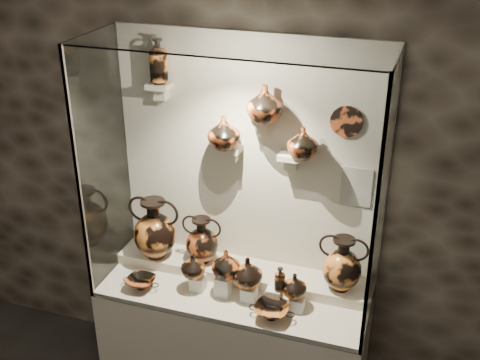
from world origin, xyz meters
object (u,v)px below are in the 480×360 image
at_px(jug_b, 226,264).
at_px(lekythos_small, 280,278).
at_px(amphora_left, 155,228).
at_px(kylix_right, 272,311).
at_px(ovoid_vase_a, 224,132).
at_px(ovoid_vase_c, 303,142).
at_px(amphora_right, 342,264).
at_px(jug_c, 248,272).
at_px(jug_a, 193,266).
at_px(jug_e, 295,285).
at_px(lekythos_tall, 158,59).
at_px(kylix_left, 141,282).
at_px(ovoid_vase_b, 265,103).
at_px(amphora_mid, 202,240).

bearing_deg(jug_b, lekythos_small, 16.76).
height_order(amphora_left, kylix_right, amphora_left).
distance_m(ovoid_vase_a, ovoid_vase_c, 0.48).
bearing_deg(amphora_right, amphora_left, -163.98).
height_order(jug_c, ovoid_vase_c, ovoid_vase_c).
height_order(amphora_right, jug_b, amphora_right).
distance_m(jug_a, jug_c, 0.35).
distance_m(amphora_right, kylix_right, 0.52).
relative_size(jug_e, lekythos_tall, 0.52).
bearing_deg(ovoid_vase_c, ovoid_vase_a, 170.96).
height_order(amphora_left, ovoid_vase_a, ovoid_vase_a).
bearing_deg(jug_e, ovoid_vase_a, 145.86).
xyz_separation_m(amphora_left, lekythos_small, (0.90, -0.18, -0.07)).
height_order(kylix_left, kylix_right, kylix_right).
xyz_separation_m(jug_b, ovoid_vase_b, (0.16, 0.23, 0.97)).
bearing_deg(ovoid_vase_a, ovoid_vase_c, -5.17).
distance_m(kylix_right, ovoid_vase_a, 1.09).
distance_m(lekythos_small, ovoid_vase_a, 0.93).
bearing_deg(ovoid_vase_c, ovoid_vase_b, 173.55).
bearing_deg(kylix_right, amphora_right, 24.14).
distance_m(amphora_left, ovoid_vase_b, 1.17).
distance_m(amphora_left, kylix_right, 0.96).
xyz_separation_m(lekythos_small, ovoid_vase_c, (0.04, 0.26, 0.77)).
height_order(jug_b, kylix_left, jug_b).
bearing_deg(ovoid_vase_b, lekythos_tall, 176.19).
bearing_deg(lekythos_small, ovoid_vase_b, 128.11).
bearing_deg(amphora_left, ovoid_vase_a, 27.11).
height_order(amphora_right, lekythos_tall, lekythos_tall).
bearing_deg(amphora_right, jug_e, -129.12).
bearing_deg(ovoid_vase_a, jug_e, -29.71).
bearing_deg(lekythos_tall, kylix_right, -2.07).
relative_size(amphora_mid, jug_b, 1.71).
bearing_deg(lekythos_small, jug_e, 15.05).
xyz_separation_m(jug_b, lekythos_small, (0.35, -0.01, -0.01)).
xyz_separation_m(amphora_mid, ovoid_vase_b, (0.40, 0.02, 0.97)).
bearing_deg(kylix_left, jug_e, 12.74).
bearing_deg(lekythos_small, kylix_left, -172.74).
height_order(amphora_mid, ovoid_vase_a, ovoid_vase_a).
height_order(jug_e, ovoid_vase_c, ovoid_vase_c).
xyz_separation_m(amphora_mid, lekythos_small, (0.58, -0.22, -0.02)).
distance_m(jug_c, kylix_right, 0.28).
height_order(ovoid_vase_a, ovoid_vase_c, ovoid_vase_a).
bearing_deg(jug_c, jug_b, 172.88).
height_order(amphora_right, ovoid_vase_b, ovoid_vase_b).
bearing_deg(kylix_right, jug_e, 36.62).
bearing_deg(amphora_mid, kylix_right, -54.51).
bearing_deg(jug_b, amphora_mid, 158.91).
bearing_deg(lekythos_small, jug_a, -178.29).
bearing_deg(jug_c, amphora_mid, 142.37).
relative_size(amphora_left, lekythos_tall, 1.41).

